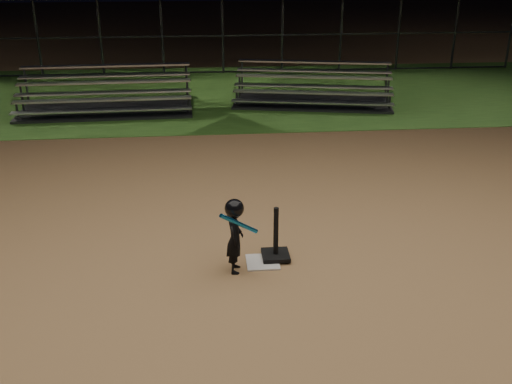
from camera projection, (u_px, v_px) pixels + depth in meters
name	position (u px, v px, depth m)	size (l,w,h in m)	color
ground	(263.00, 263.00, 8.24)	(80.00, 80.00, 0.00)	#9D7347
grass_strip	(228.00, 94.00, 17.40)	(60.00, 8.00, 0.01)	#2C531B
home_plate	(263.00, 262.00, 8.23)	(0.45, 0.45, 0.02)	beige
batting_tee	(276.00, 248.00, 8.28)	(0.38, 0.38, 0.76)	black
child_batter	(235.00, 234.00, 7.82)	(0.53, 0.51, 1.05)	black
bleacher_left	(107.00, 103.00, 15.57)	(4.50, 2.30, 1.09)	silver
bleacher_right	(313.00, 95.00, 16.33)	(4.58, 2.88, 1.04)	silver
backstop_fence	(223.00, 36.00, 19.67)	(20.08, 0.08, 2.50)	#38383D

